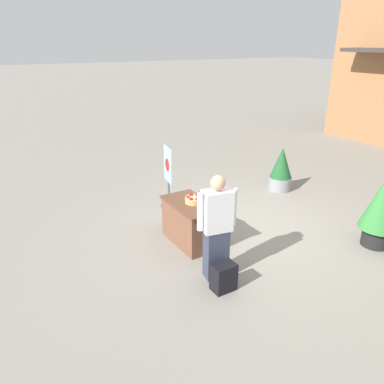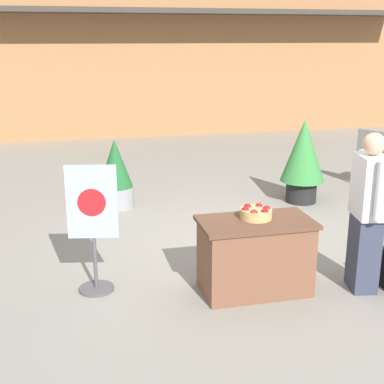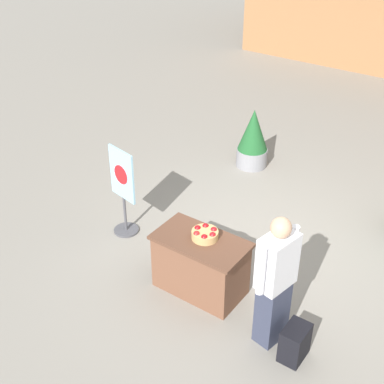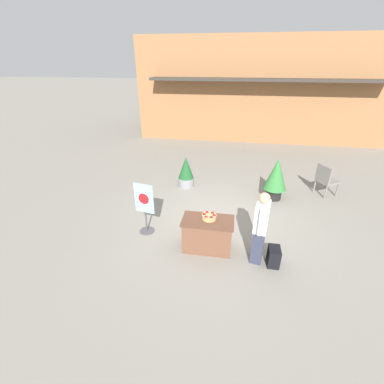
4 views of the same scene
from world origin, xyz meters
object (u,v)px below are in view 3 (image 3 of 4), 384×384
at_px(display_table, 201,265).
at_px(apple_basket, 205,234).
at_px(person_visitor, 275,281).
at_px(poster_board, 123,190).
at_px(backpack, 295,343).
at_px(potted_plant_far_right, 253,139).

xyz_separation_m(display_table, apple_basket, (0.02, 0.06, 0.44)).
height_order(display_table, person_visitor, person_visitor).
bearing_deg(poster_board, apple_basket, 89.68).
xyz_separation_m(person_visitor, backpack, (0.34, -0.09, -0.62)).
bearing_deg(poster_board, display_table, 87.50).
bearing_deg(poster_board, person_visitor, 88.62).
height_order(apple_basket, backpack, apple_basket).
xyz_separation_m(backpack, poster_board, (-3.02, 0.69, 0.49)).
height_order(apple_basket, person_visitor, person_visitor).
xyz_separation_m(poster_board, potted_plant_far_right, (0.49, 2.78, -0.18)).
bearing_deg(backpack, poster_board, 167.07).
relative_size(display_table, apple_basket, 3.54).
distance_m(backpack, potted_plant_far_right, 4.31).
relative_size(person_visitor, backpack, 3.90).
bearing_deg(potted_plant_far_right, poster_board, -99.98).
height_order(display_table, apple_basket, apple_basket).
distance_m(person_visitor, backpack, 0.72).
height_order(person_visitor, backpack, person_visitor).
distance_m(apple_basket, poster_board, 1.63).
bearing_deg(person_visitor, poster_board, -1.62).
height_order(apple_basket, potted_plant_far_right, potted_plant_far_right).
bearing_deg(poster_board, potted_plant_far_right, -178.76).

